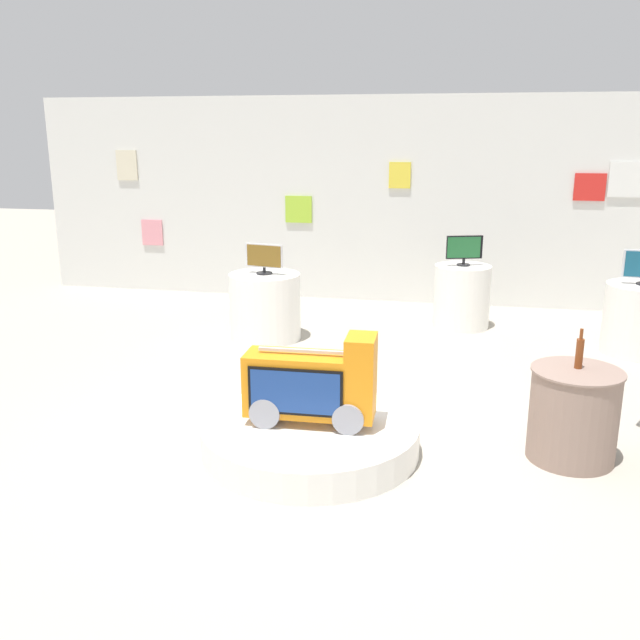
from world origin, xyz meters
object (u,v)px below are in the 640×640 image
Objects in this scene: novelty_firetruck_tv at (312,387)px; tv_on_center_rear at (264,258)px; bottle_on_side_table at (580,352)px; display_pedestal_left_rear at (640,319)px; display_pedestal_right_rear at (462,296)px; tv_on_right_rear at (464,249)px; main_display_pedestal at (310,436)px; side_table_round at (573,414)px; display_pedestal_center_rear at (265,306)px.

novelty_firetruck_tv is 2.12× the size of tv_on_center_rear.
bottle_on_side_table is at bearing 9.52° from novelty_firetruck_tv.
tv_on_center_rear is (-1.21, 2.90, 0.46)m from novelty_firetruck_tv.
display_pedestal_left_rear and display_pedestal_right_rear have the same top height.
display_pedestal_left_rear is at bearing -20.83° from tv_on_right_rear.
bottle_on_side_table reaches higher than main_display_pedestal.
bottle_on_side_table reaches higher than side_table_round.
display_pedestal_center_rear and display_pedestal_right_rear have the same top height.
novelty_firetruck_tv is 3.18m from tv_on_center_rear.
display_pedestal_left_rear is (3.08, 3.17, 0.28)m from main_display_pedestal.
display_pedestal_left_rear is at bearing 45.97° from novelty_firetruck_tv.
tv_on_right_rear is (1.10, 3.92, 0.48)m from novelty_firetruck_tv.
bottle_on_side_table is at bearing -38.98° from display_pedestal_center_rear.
main_display_pedestal is 2.37× the size of side_table_round.
tv_on_center_rear is at bearing -79.01° from display_pedestal_center_rear.
display_pedestal_right_rear is (2.32, 1.02, 0.00)m from display_pedestal_center_rear.
main_display_pedestal is 1.69× the size of novelty_firetruck_tv.
main_display_pedestal is at bearing -105.99° from tv_on_right_rear.
display_pedestal_left_rear is at bearing 68.87° from bottle_on_side_table.
display_pedestal_left_rear is 4.29m from display_pedestal_center_rear.
novelty_firetruck_tv is at bearing -171.74° from side_table_round.
bottle_on_side_table is at bearing -76.45° from tv_on_right_rear.
display_pedestal_left_rear is 0.93× the size of display_pedestal_center_rear.
main_display_pedestal is at bearing -170.73° from bottle_on_side_table.
side_table_round is at bearing 8.26° from novelty_firetruck_tv.
novelty_firetruck_tv is at bearing -105.72° from display_pedestal_right_rear.
tv_on_right_rear is at bearing -107.44° from display_pedestal_right_rear.
novelty_firetruck_tv reaches higher than main_display_pedestal.
side_table_round is at bearing -76.70° from tv_on_right_rear.
side_table_round is 0.48m from bottle_on_side_table.
side_table_round is at bearing -76.74° from display_pedestal_right_rear.
novelty_firetruck_tv is 1.41× the size of side_table_round.
tv_on_right_rear is 3.70m from bottle_on_side_table.
tv_on_center_rear is 0.66× the size of side_table_round.
display_pedestal_right_rear is 3.74m from side_table_round.
tv_on_right_rear reaches higher than display_pedestal_right_rear.
display_pedestal_center_rear is at bearing -156.33° from tv_on_right_rear.
novelty_firetruck_tv is 3.15m from display_pedestal_center_rear.
display_pedestal_left_rear and display_pedestal_center_rear have the same top height.
main_display_pedestal is 3.15m from display_pedestal_center_rear.
display_pedestal_left_rear is 2.10m from display_pedestal_right_rear.
main_display_pedestal is at bearing -67.60° from tv_on_center_rear.
bottle_on_side_table reaches higher than display_pedestal_right_rear.
main_display_pedestal is 0.41m from novelty_firetruck_tv.
novelty_firetruck_tv reaches higher than display_pedestal_center_rear.
side_table_round is (3.17, -2.61, -0.63)m from tv_on_center_rear.
display_pedestal_left_rear is at bearing 69.07° from side_table_round.
tv_on_center_rear reaches higher than side_table_round.
bottle_on_side_table reaches higher than display_pedestal_left_rear.
novelty_firetruck_tv is 1.18× the size of display_pedestal_center_rear.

